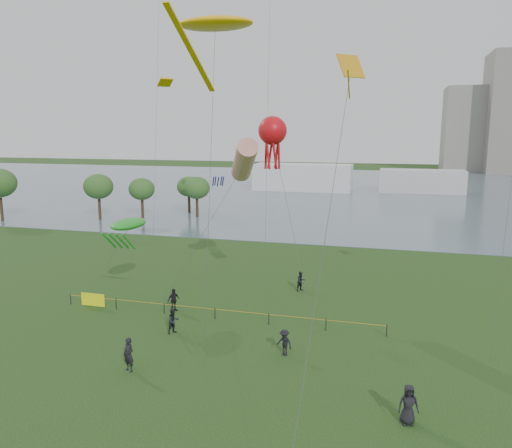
# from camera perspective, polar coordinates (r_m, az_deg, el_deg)

# --- Properties ---
(lake) EXTENTS (400.00, 120.00, 0.08)m
(lake) POSITION_cam_1_polar(r_m,az_deg,el_deg) (118.71, 11.51, 3.89)
(lake) COLOR slate
(lake) RESTS_ON ground_plane
(building_low) EXTENTS (16.00, 18.00, 28.00)m
(building_low) POSITION_cam_1_polar(r_m,az_deg,el_deg) (187.32, 23.09, 9.92)
(building_low) COLOR gray
(building_low) RESTS_ON ground_plane
(pavilion_left) EXTENTS (22.00, 8.00, 6.00)m
(pavilion_left) POSITION_cam_1_polar(r_m,az_deg,el_deg) (114.86, 5.39, 5.33)
(pavilion_left) COLOR silver
(pavilion_left) RESTS_ON ground_plane
(pavilion_right) EXTENTS (18.00, 7.00, 5.00)m
(pavilion_right) POSITION_cam_1_polar(r_m,az_deg,el_deg) (116.40, 18.39, 4.66)
(pavilion_right) COLOR silver
(pavilion_right) RESTS_ON ground_plane
(trees) EXTENTS (31.59, 18.82, 7.91)m
(trees) POSITION_cam_1_polar(r_m,az_deg,el_deg) (80.27, -16.84, 4.15)
(trees) COLOR #322416
(trees) RESTS_ON ground_plane
(fence) EXTENTS (24.07, 0.07, 1.05)m
(fence) POSITION_cam_1_polar(r_m,az_deg,el_deg) (38.99, -13.30, -8.90)
(fence) COLOR black
(fence) RESTS_ON ground_plane
(spectator_a) EXTENTS (0.98, 1.03, 1.68)m
(spectator_a) POSITION_cam_1_polar(r_m,az_deg,el_deg) (34.44, -9.42, -10.90)
(spectator_a) COLOR black
(spectator_a) RESTS_ON ground_plane
(spectator_b) EXTENTS (1.21, 0.99, 1.63)m
(spectator_b) POSITION_cam_1_polar(r_m,az_deg,el_deg) (30.93, 3.26, -13.37)
(spectator_b) COLOR black
(spectator_b) RESTS_ON ground_plane
(spectator_c) EXTENTS (0.86, 1.10, 1.74)m
(spectator_c) POSITION_cam_1_polar(r_m,az_deg,el_deg) (38.44, -9.40, -8.54)
(spectator_c) COLOR black
(spectator_c) RESTS_ON ground_plane
(spectator_d) EXTENTS (1.05, 0.81, 1.91)m
(spectator_d) POSITION_cam_1_polar(r_m,az_deg,el_deg) (25.42, 17.02, -19.13)
(spectator_d) COLOR black
(spectator_d) RESTS_ON ground_plane
(spectator_f) EXTENTS (0.83, 0.68, 1.96)m
(spectator_f) POSITION_cam_1_polar(r_m,az_deg,el_deg) (29.87, -14.35, -14.26)
(spectator_f) COLOR black
(spectator_f) RESTS_ON ground_plane
(spectator_g) EXTENTS (1.02, 1.03, 1.68)m
(spectator_g) POSITION_cam_1_polar(r_m,az_deg,el_deg) (42.70, 5.17, -6.53)
(spectator_g) COLOR black
(spectator_g) RESTS_ON ground_plane
(kite_stingray) EXTENTS (5.24, 10.11, 20.82)m
(kite_stingray) POSITION_cam_1_polar(r_m,az_deg,el_deg) (35.85, -4.76, 21.77)
(kite_stingray) COLOR #3F3F42
(kite_windsock) EXTENTS (7.44, 6.37, 12.90)m
(kite_windsock) POSITION_cam_1_polar(r_m,az_deg,el_deg) (40.22, -1.39, 7.26)
(kite_windsock) COLOR #3F3F42
(kite_creature) EXTENTS (4.56, 4.45, 6.71)m
(kite_creature) POSITION_cam_1_polar(r_m,az_deg,el_deg) (39.63, -14.39, -0.05)
(kite_creature) COLOR #3F3F42
(kite_octopus) EXTENTS (5.51, 7.13, 14.49)m
(kite_octopus) POSITION_cam_1_polar(r_m,az_deg,el_deg) (38.35, 1.90, 10.50)
(kite_octopus) COLOR #3F3F42
(kite_delta) EXTENTS (1.52, 16.00, 17.33)m
(kite_delta) POSITION_cam_1_polar(r_m,az_deg,el_deg) (26.72, 10.50, 15.48)
(kite_delta) COLOR #3F3F42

